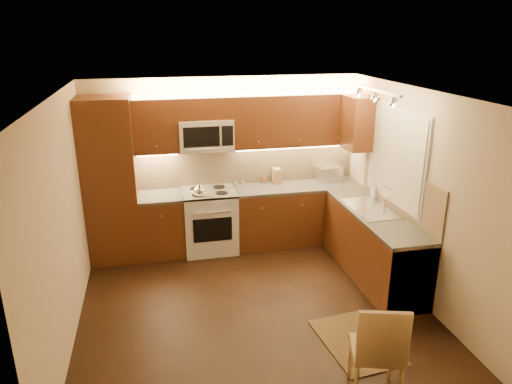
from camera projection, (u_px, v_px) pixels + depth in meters
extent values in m
cube|color=black|center=(254.00, 306.00, 5.66)|extent=(4.00, 4.00, 0.01)
cube|color=beige|center=(253.00, 95.00, 4.84)|extent=(4.00, 4.00, 0.01)
cube|color=#C6B190|center=(225.00, 162.00, 7.10)|extent=(4.00, 0.01, 2.50)
cube|color=#C6B190|center=(312.00, 306.00, 3.41)|extent=(4.00, 0.01, 2.50)
cube|color=#C6B190|center=(62.00, 224.00, 4.84)|extent=(0.01, 4.00, 2.50)
cube|color=#C6B190|center=(417.00, 196.00, 5.66)|extent=(0.01, 4.00, 2.50)
cube|color=#4E2A10|center=(110.00, 181.00, 6.52)|extent=(0.70, 0.60, 2.30)
cube|color=#4E2A10|center=(162.00, 226.00, 6.89)|extent=(0.62, 0.60, 0.86)
cube|color=#353230|center=(160.00, 197.00, 6.74)|extent=(0.62, 0.60, 0.04)
cube|color=#4E2A10|center=(296.00, 215.00, 7.30)|extent=(1.92, 0.60, 0.86)
cube|color=#353230|center=(297.00, 187.00, 7.15)|extent=(1.92, 0.60, 0.04)
cube|color=#4E2A10|center=(373.00, 246.00, 6.23)|extent=(0.60, 2.00, 0.86)
cube|color=#353230|center=(376.00, 214.00, 6.09)|extent=(0.60, 2.00, 0.04)
cube|color=silver|center=(400.00, 271.00, 5.59)|extent=(0.58, 0.60, 0.84)
cube|color=tan|center=(248.00, 164.00, 7.18)|extent=(3.30, 0.02, 0.60)
cube|color=tan|center=(399.00, 189.00, 6.04)|extent=(0.02, 2.00, 0.60)
cube|color=#4E2A10|center=(155.00, 126.00, 6.53)|extent=(0.62, 0.35, 0.75)
cube|color=#4E2A10|center=(297.00, 120.00, 6.94)|extent=(1.92, 0.35, 0.75)
cube|color=#4E2A10|center=(205.00, 108.00, 6.60)|extent=(0.76, 0.35, 0.31)
cube|color=#4E2A10|center=(358.00, 123.00, 6.71)|extent=(0.35, 0.50, 0.75)
cube|color=silver|center=(396.00, 156.00, 6.05)|extent=(0.03, 1.44, 1.24)
cube|color=silver|center=(395.00, 156.00, 6.05)|extent=(0.02, 1.36, 1.16)
cube|color=silver|center=(376.00, 90.00, 5.54)|extent=(0.04, 1.20, 0.03)
cube|color=silver|center=(328.00, 173.00, 7.37)|extent=(0.42, 0.35, 0.23)
cube|color=#AB8C4D|center=(277.00, 176.00, 7.22)|extent=(0.12, 0.18, 0.23)
cylinder|color=silver|center=(236.00, 183.00, 7.11)|extent=(0.06, 0.06, 0.09)
cylinder|color=brown|center=(263.00, 180.00, 7.25)|extent=(0.06, 0.06, 0.10)
cylinder|color=silver|center=(243.00, 183.00, 7.11)|extent=(0.05, 0.05, 0.10)
cylinder|color=olive|center=(274.00, 181.00, 7.21)|extent=(0.06, 0.06, 0.09)
imported|color=white|center=(374.00, 190.00, 6.63)|extent=(0.11, 0.11, 0.20)
cube|color=black|center=(356.00, 342.00, 5.01)|extent=(0.77, 1.06, 0.01)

